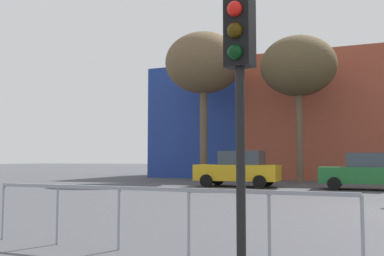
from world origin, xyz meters
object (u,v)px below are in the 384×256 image
at_px(traffic_light_near_left, 239,70).
at_px(bare_tree_2, 203,64).
at_px(parked_car_0, 239,169).
at_px(parked_car_1, 365,171).
at_px(bare_tree_1, 298,67).

xyz_separation_m(traffic_light_near_left, bare_tree_2, (-8.44, 21.64, 5.28)).
height_order(parked_car_0, parked_car_1, parked_car_0).
xyz_separation_m(parked_car_0, bare_tree_2, (-3.73, 4.77, 6.96)).
relative_size(traffic_light_near_left, bare_tree_1, 0.39).
xyz_separation_m(parked_car_0, bare_tree_1, (2.58, 4.64, 6.23)).
distance_m(bare_tree_1, bare_tree_2, 6.35).
bearing_deg(parked_car_0, parked_car_1, 180.00).
bearing_deg(parked_car_1, parked_car_0, -0.00).
relative_size(parked_car_1, bare_tree_1, 0.45).
relative_size(parked_car_1, bare_tree_2, 0.41).
relative_size(bare_tree_1, bare_tree_2, 0.91).
xyz_separation_m(traffic_light_near_left, bare_tree_1, (-2.13, 21.52, 4.55)).
height_order(traffic_light_near_left, bare_tree_2, bare_tree_2).
bearing_deg(traffic_light_near_left, bare_tree_2, -148.77).
relative_size(parked_car_0, bare_tree_1, 0.48).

